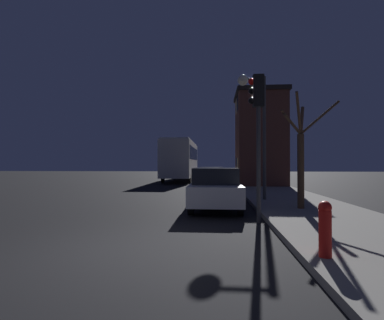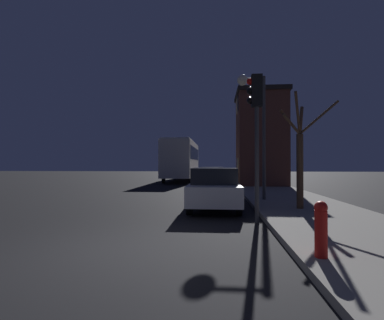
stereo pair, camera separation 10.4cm
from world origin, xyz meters
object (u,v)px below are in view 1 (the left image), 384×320
object	(u,v)px
streetlamp	(254,109)
traffic_light	(257,116)
car_near_lane	(215,187)
car_mid_lane	(211,176)
bus	(181,158)
bare_tree	(301,155)
fire_hydrant	(325,228)

from	to	relation	value
streetlamp	traffic_light	size ratio (longest dim) A/B	1.28
car_near_lane	car_mid_lane	world-z (taller)	car_near_lane
bus	car_near_lane	bearing A→B (deg)	-79.42
streetlamp	car_near_lane	distance (m)	4.07
streetlamp	bus	world-z (taller)	streetlamp
bare_tree	bus	size ratio (longest dim) A/B	0.35
car_mid_lane	fire_hydrant	world-z (taller)	car_mid_lane
bus	car_mid_lane	bearing A→B (deg)	-68.41
car_near_lane	car_mid_lane	distance (m)	10.03
streetlamp	bus	bearing A→B (deg)	107.44
car_near_lane	streetlamp	bearing A→B (deg)	48.72
car_mid_lane	streetlamp	bearing A→B (deg)	-76.64
bare_tree	car_near_lane	xyz separation A→B (m)	(-2.89, 0.66, -1.17)
bus	fire_hydrant	xyz separation A→B (m)	(5.07, -23.71, -1.62)
streetlamp	car_near_lane	bearing A→B (deg)	-131.28
bare_tree	fire_hydrant	world-z (taller)	bare_tree
bare_tree	car_mid_lane	distance (m)	11.21
traffic_light	car_near_lane	xyz separation A→B (m)	(-1.18, 2.53, -2.21)
streetlamp	car_mid_lane	xyz separation A→B (m)	(-1.93, 8.14, -3.22)
streetlamp	car_mid_lane	bearing A→B (deg)	103.36
car_near_lane	fire_hydrant	xyz separation A→B (m)	(1.77, -6.04, -0.16)
streetlamp	car_mid_lane	world-z (taller)	streetlamp
streetlamp	fire_hydrant	xyz separation A→B (m)	(0.11, -7.93, -3.36)
streetlamp	fire_hydrant	world-z (taller)	streetlamp
traffic_light	bus	distance (m)	20.71
streetlamp	traffic_light	bearing A→B (deg)	-96.22
bus	traffic_light	bearing A→B (deg)	-77.50
traffic_light	bus	size ratio (longest dim) A/B	0.39
bus	car_mid_lane	world-z (taller)	bus
bare_tree	bus	distance (m)	19.35
bare_tree	fire_hydrant	xyz separation A→B (m)	(-1.13, -5.38, -1.34)
fire_hydrant	car_mid_lane	bearing A→B (deg)	97.24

